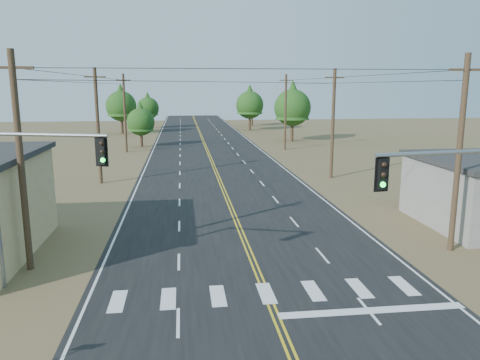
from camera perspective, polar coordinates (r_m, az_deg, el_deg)
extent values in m
cube|color=black|center=(40.74, -2.29, -0.57)|extent=(15.00, 200.00, 0.02)
cylinder|color=#4C3826|center=(23.14, -25.15, 1.80)|extent=(0.30, 0.30, 10.00)
cube|color=#4C3826|center=(22.91, -26.04, 12.21)|extent=(1.80, 0.12, 0.12)
cylinder|color=#4C3826|center=(42.48, -16.93, 6.25)|extent=(0.30, 0.30, 10.00)
cube|color=#4C3826|center=(42.35, -17.26, 11.91)|extent=(1.80, 0.12, 0.12)
cylinder|color=#4C3826|center=(62.24, -13.85, 7.87)|extent=(0.30, 0.30, 10.00)
cube|color=#4C3826|center=(62.15, -14.04, 11.73)|extent=(1.80, 0.12, 0.12)
cylinder|color=#4C3826|center=(25.96, 25.12, 2.73)|extent=(0.30, 0.30, 10.00)
cube|color=#4C3826|center=(25.75, 25.92, 12.00)|extent=(1.80, 0.12, 0.12)
cylinder|color=#4C3826|center=(44.08, 11.25, 6.69)|extent=(0.30, 0.30, 10.00)
cube|color=#4C3826|center=(43.96, 11.47, 12.15)|extent=(1.80, 0.12, 0.12)
cylinder|color=#4C3826|center=(63.34, 5.56, 8.20)|extent=(0.30, 0.30, 10.00)
cube|color=#4C3826|center=(63.26, 5.63, 12.00)|extent=(1.80, 0.12, 0.12)
cylinder|color=gray|center=(19.80, -22.55, 5.13)|extent=(4.93, 1.59, 0.15)
cube|color=black|center=(18.77, -16.51, 3.39)|extent=(0.39, 0.36, 1.02)
sphere|color=black|center=(18.57, -16.49, 4.31)|extent=(0.18, 0.18, 0.18)
sphere|color=black|center=(18.61, -16.44, 3.32)|extent=(0.18, 0.18, 0.18)
sphere|color=#0CE533|center=(18.65, -16.38, 2.34)|extent=(0.18, 0.18, 0.18)
cylinder|color=gray|center=(16.55, 24.30, 3.09)|extent=(5.43, 0.95, 0.14)
cube|color=black|center=(15.19, 16.94, 0.73)|extent=(0.35, 0.31, 0.98)
sphere|color=black|center=(14.99, 17.17, 1.79)|extent=(0.18, 0.18, 0.18)
sphere|color=black|center=(15.04, 17.10, 0.62)|extent=(0.18, 0.18, 0.18)
sphere|color=#0CE533|center=(15.10, 17.03, -0.54)|extent=(0.18, 0.18, 0.18)
cylinder|color=#3F2D1E|center=(67.68, -11.92, 4.94)|extent=(0.40, 0.40, 2.31)
cone|color=#1F4E16|center=(67.41, -12.04, 7.65)|extent=(3.60, 3.60, 4.11)
sphere|color=#1F4E16|center=(67.47, -12.01, 6.94)|extent=(3.85, 3.85, 3.85)
cylinder|color=#3F2D1E|center=(87.50, -14.19, 6.54)|extent=(0.49, 0.49, 3.24)
cone|color=#1F4E16|center=(87.27, -14.33, 9.49)|extent=(5.05, 5.05, 5.77)
sphere|color=#1F4E16|center=(87.31, -14.29, 8.72)|extent=(5.41, 5.41, 5.41)
cylinder|color=#3F2D1E|center=(97.91, -11.11, 6.98)|extent=(0.43, 0.43, 2.67)
cone|color=#1F4E16|center=(97.71, -11.19, 9.15)|extent=(4.16, 4.16, 4.75)
sphere|color=#1F4E16|center=(97.75, -11.17, 8.58)|extent=(4.46, 4.46, 4.46)
cylinder|color=#3F2D1E|center=(73.81, 6.35, 6.05)|extent=(0.48, 0.48, 3.40)
cone|color=#1F4E16|center=(73.53, 6.43, 9.71)|extent=(5.28, 5.28, 6.04)
sphere|color=#1F4E16|center=(73.58, 6.41, 8.75)|extent=(5.66, 5.66, 5.66)
cylinder|color=#3F2D1E|center=(91.91, 1.19, 7.08)|extent=(0.44, 0.44, 3.20)
cone|color=#1F4E16|center=(91.68, 1.20, 9.85)|extent=(4.98, 4.98, 5.69)
sphere|color=#1F4E16|center=(91.72, 1.19, 9.13)|extent=(5.33, 5.33, 5.33)
cylinder|color=#3F2D1E|center=(102.43, 1.47, 7.40)|extent=(0.42, 0.42, 2.78)
cone|color=#1F4E16|center=(102.23, 1.48, 9.56)|extent=(4.33, 4.33, 4.95)
sphere|color=#1F4E16|center=(102.27, 1.48, 9.00)|extent=(4.64, 4.64, 4.64)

